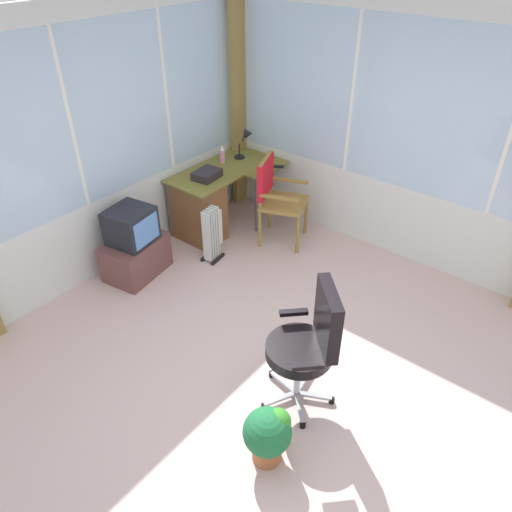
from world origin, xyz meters
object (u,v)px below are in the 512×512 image
spray_bottle (222,155)px  paper_tray (207,174)px  desk_lamp (247,139)px  tv_remote (277,167)px  wooden_armchair (273,190)px  office_chair (311,340)px  tv_on_stand (134,246)px  space_heater (213,233)px  desk (202,206)px  potted_plant (268,433)px

spray_bottle → paper_tray: (-0.42, -0.14, -0.06)m
desk_lamp → paper_tray: desk_lamp is taller
tv_remote → paper_tray: bearing=116.7°
wooden_armchair → office_chair: office_chair is taller
desk_lamp → tv_on_stand: size_ratio=0.47×
space_heater → wooden_armchair: bearing=-19.7°
tv_remote → spray_bottle: spray_bottle is taller
spray_bottle → tv_on_stand: bearing=-176.5°
desk → tv_on_stand: (-0.98, 0.02, -0.05)m
spray_bottle → potted_plant: size_ratio=0.48×
desk_lamp → office_chair: bearing=-131.7°
tv_remote → potted_plant: tv_remote is taller
space_heater → spray_bottle: bearing=34.4°
tv_remote → spray_bottle: 0.66m
desk_lamp → wooden_armchair: 0.83m
desk_lamp → office_chair: desk_lamp is taller
tv_remote → paper_tray: paper_tray is taller
desk → space_heater: size_ratio=2.14×
tv_remote → office_chair: bearing=-170.0°
spray_bottle → paper_tray: 0.45m
wooden_armchair → space_heater: size_ratio=1.60×
desk_lamp → wooden_armchair: bearing=-117.9°
paper_tray → space_heater: bearing=-132.5°
paper_tray → tv_remote: bearing=-31.5°
space_heater → office_chair: bearing=-117.0°
desk_lamp → paper_tray: (-0.73, -0.03, -0.18)m
tv_on_stand → space_heater: size_ratio=1.22×
spray_bottle → wooden_armchair: (-0.04, -0.79, -0.19)m
desk_lamp → office_chair: size_ratio=0.34×
tv_on_stand → potted_plant: size_ratio=1.69×
desk_lamp → tv_remote: bearing=-91.6°
space_heater → desk: bearing=57.0°
wooden_armchair → office_chair: bearing=-136.3°
paper_tray → space_heater: size_ratio=0.48×
spray_bottle → wooden_armchair: bearing=-93.2°
desk → desk_lamp: size_ratio=3.76×
spray_bottle → paper_tray: spray_bottle is taller
tv_on_stand → tv_remote: bearing=-15.5°
tv_on_stand → potted_plant: bearing=-109.5°
office_chair → potted_plant: size_ratio=2.33×
desk → wooden_armchair: size_ratio=1.33×
paper_tray → potted_plant: bearing=-129.2°
office_chair → space_heater: (0.95, 1.87, -0.30)m
space_heater → desk_lamp: bearing=20.9°
office_chair → potted_plant: (-0.61, -0.09, -0.35)m
tv_on_stand → wooden_armchair: bearing=-25.9°
wooden_armchair → office_chair: 2.33m
space_heater → potted_plant: bearing=-128.6°
tv_remote → tv_on_stand: tv_on_stand is taller
desk_lamp → tv_remote: 0.52m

